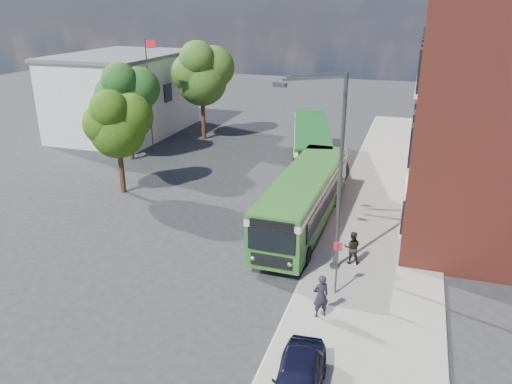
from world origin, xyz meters
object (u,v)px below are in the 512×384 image
(bus_front, at_px, (305,195))
(parked_car, at_px, (298,379))
(bus_rear, at_px, (311,142))
(street_lamp, at_px, (332,171))

(bus_front, xyz_separation_m, parked_car, (2.71, -12.68, -1.05))
(bus_rear, distance_m, parked_car, 24.08)
(street_lamp, relative_size, bus_rear, 0.72)
(street_lamp, height_order, bus_rear, street_lamp)
(street_lamp, xyz_separation_m, parked_car, (0.64, -8.39, -4.01))
(street_lamp, distance_m, bus_front, 5.61)
(bus_front, xyz_separation_m, bus_rear, (-1.98, 10.91, 0.00))
(street_lamp, height_order, parked_car, street_lamp)
(bus_rear, relative_size, parked_car, 3.35)
(street_lamp, xyz_separation_m, bus_front, (-2.07, 4.29, -2.96))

